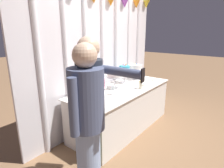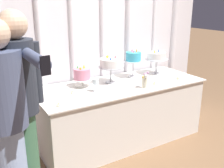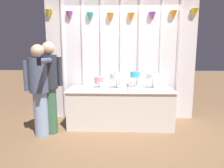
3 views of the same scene
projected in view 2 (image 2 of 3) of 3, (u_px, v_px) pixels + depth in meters
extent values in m
plane|color=#846042|center=(124.00, 142.00, 3.40)|extent=(24.00, 24.00, 0.00)
cube|color=white|center=(101.00, 35.00, 3.48)|extent=(3.32, 0.04, 2.64)
cylinder|color=white|center=(40.00, 40.00, 3.05)|extent=(0.09, 0.09, 2.64)
cylinder|color=white|center=(72.00, 37.00, 3.25)|extent=(0.08, 0.08, 2.64)
cylinder|color=white|center=(102.00, 35.00, 3.46)|extent=(0.08, 0.08, 2.64)
cylinder|color=white|center=(128.00, 33.00, 3.67)|extent=(0.10, 0.10, 2.64)
cylinder|color=white|center=(154.00, 31.00, 3.89)|extent=(0.05, 0.05, 2.64)
cylinder|color=white|center=(173.00, 30.00, 4.09)|extent=(0.09, 0.09, 2.64)
cube|color=white|center=(121.00, 113.00, 3.37)|extent=(2.07, 0.80, 0.75)
cube|color=white|center=(121.00, 84.00, 3.25)|extent=(2.12, 0.85, 0.01)
cylinder|color=silver|center=(82.00, 86.00, 3.15)|extent=(0.16, 0.16, 0.01)
cylinder|color=silver|center=(82.00, 83.00, 3.13)|extent=(0.02, 0.02, 0.07)
cylinder|color=silver|center=(82.00, 79.00, 3.12)|extent=(0.25, 0.25, 0.01)
cylinder|color=pink|center=(82.00, 74.00, 3.10)|extent=(0.20, 0.20, 0.13)
cone|color=yellow|center=(84.00, 66.00, 3.09)|extent=(0.03, 0.03, 0.05)
cone|color=green|center=(77.00, 67.00, 3.09)|extent=(0.02, 0.02, 0.03)
sphere|color=yellow|center=(80.00, 68.00, 3.03)|extent=(0.03, 0.03, 0.03)
cylinder|color=#B2B2B7|center=(111.00, 82.00, 3.29)|extent=(0.13, 0.13, 0.01)
cylinder|color=#B2B2B7|center=(111.00, 75.00, 3.26)|extent=(0.02, 0.02, 0.19)
cylinder|color=#B2B2B7|center=(111.00, 67.00, 3.23)|extent=(0.30, 0.30, 0.01)
cylinder|color=white|center=(111.00, 63.00, 3.22)|extent=(0.27, 0.27, 0.10)
cone|color=#DB333D|center=(115.00, 57.00, 3.25)|extent=(0.02, 0.02, 0.03)
sphere|color=yellow|center=(107.00, 57.00, 3.23)|extent=(0.03, 0.03, 0.03)
sphere|color=blue|center=(111.00, 59.00, 3.13)|extent=(0.02, 0.02, 0.02)
cylinder|color=silver|center=(133.00, 77.00, 3.53)|extent=(0.13, 0.13, 0.01)
cylinder|color=silver|center=(133.00, 69.00, 3.50)|extent=(0.02, 0.02, 0.20)
cylinder|color=silver|center=(133.00, 61.00, 3.47)|extent=(0.26, 0.26, 0.01)
cylinder|color=#3DB2D1|center=(133.00, 56.00, 3.45)|extent=(0.20, 0.20, 0.11)
cone|color=orange|center=(137.00, 50.00, 3.44)|extent=(0.03, 0.03, 0.04)
cone|color=pink|center=(132.00, 50.00, 3.43)|extent=(0.03, 0.03, 0.04)
cone|color=#DB333D|center=(134.00, 51.00, 3.41)|extent=(0.02, 0.02, 0.03)
cylinder|color=silver|center=(156.00, 73.00, 3.69)|extent=(0.13, 0.13, 0.01)
cylinder|color=silver|center=(156.00, 66.00, 3.66)|extent=(0.03, 0.03, 0.19)
cylinder|color=silver|center=(156.00, 59.00, 3.63)|extent=(0.32, 0.32, 0.01)
cylinder|color=white|center=(157.00, 56.00, 3.62)|extent=(0.26, 0.26, 0.09)
cone|color=blue|center=(158.00, 51.00, 3.61)|extent=(0.03, 0.03, 0.04)
cone|color=yellow|center=(155.00, 51.00, 3.57)|extent=(0.03, 0.03, 0.04)
cylinder|color=silver|center=(96.00, 91.00, 2.97)|extent=(0.06, 0.06, 0.00)
cylinder|color=silver|center=(96.00, 88.00, 2.96)|extent=(0.01, 0.01, 0.08)
cylinder|color=silver|center=(96.00, 82.00, 2.94)|extent=(0.07, 0.07, 0.06)
cylinder|color=beige|center=(144.00, 83.00, 3.08)|extent=(0.06, 0.06, 0.12)
sphere|color=#E5C666|center=(143.00, 77.00, 3.03)|extent=(0.03, 0.03, 0.03)
sphere|color=#CC9EC6|center=(148.00, 73.00, 3.06)|extent=(0.03, 0.03, 0.03)
sphere|color=white|center=(146.00, 76.00, 3.02)|extent=(0.04, 0.04, 0.04)
sphere|color=silver|center=(143.00, 77.00, 3.06)|extent=(0.03, 0.03, 0.03)
sphere|color=#CC9EC6|center=(145.00, 75.00, 3.06)|extent=(0.04, 0.04, 0.04)
sphere|color=#CC9EC6|center=(146.00, 74.00, 3.07)|extent=(0.03, 0.03, 0.03)
cylinder|color=beige|center=(59.00, 105.00, 2.56)|extent=(0.04, 0.04, 0.02)
sphere|color=#F9CC4C|center=(58.00, 104.00, 2.55)|extent=(0.01, 0.01, 0.01)
cylinder|color=beige|center=(72.00, 93.00, 2.91)|extent=(0.04, 0.04, 0.02)
sphere|color=#F9CC4C|center=(72.00, 91.00, 2.91)|extent=(0.01, 0.01, 0.01)
cylinder|color=beige|center=(154.00, 84.00, 3.22)|extent=(0.04, 0.04, 0.02)
sphere|color=#F9CC4C|center=(154.00, 82.00, 3.22)|extent=(0.01, 0.01, 0.01)
cylinder|color=beige|center=(178.00, 79.00, 3.42)|extent=(0.04, 0.04, 0.02)
sphere|color=#F9CC4C|center=(178.00, 77.00, 3.42)|extent=(0.01, 0.01, 0.01)
cylinder|color=#3D6B4C|center=(27.00, 156.00, 2.34)|extent=(0.27, 0.27, 0.86)
cylinder|color=#282D38|center=(18.00, 77.00, 2.12)|extent=(0.38, 0.38, 0.61)
sphere|color=beige|center=(12.00, 24.00, 1.99)|extent=(0.23, 0.23, 0.23)
cylinder|color=#282D38|center=(37.00, 73.00, 2.26)|extent=(0.08, 0.08, 0.54)
cylinder|color=#4C5675|center=(1.00, 90.00, 1.97)|extent=(0.43, 0.43, 0.61)
cylinder|color=#4C5675|center=(34.00, 58.00, 1.82)|extent=(0.08, 0.54, 0.08)
cube|color=black|center=(45.00, 66.00, 1.60)|extent=(0.06, 0.02, 0.12)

